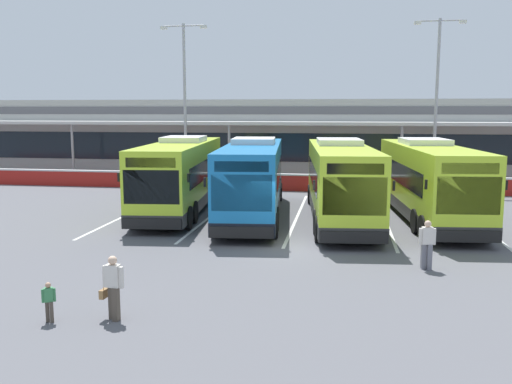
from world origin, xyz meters
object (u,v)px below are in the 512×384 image
object	(u,v)px
coach_bus_centre	(340,182)
pedestrian_near_bin	(427,243)
coach_bus_left_centre	(253,180)
coach_bus_right_centre	(428,182)
coach_bus_leftmost	(181,176)
pedestrian_with_handbag	(113,286)
lamp_post_west	(185,94)
lamp_post_centre	(437,93)
pedestrian_child	(49,301)

from	to	relation	value
coach_bus_centre	pedestrian_near_bin	distance (m)	8.47
coach_bus_left_centre	pedestrian_near_bin	bearing A→B (deg)	-48.82
coach_bus_centre	coach_bus_right_centre	size ratio (longest dim) A/B	1.00
coach_bus_centre	coach_bus_right_centre	distance (m)	4.20
coach_bus_leftmost	pedestrian_with_handbag	distance (m)	15.07
coach_bus_left_centre	pedestrian_near_bin	world-z (taller)	coach_bus_left_centre
pedestrian_with_handbag	pedestrian_near_bin	xyz separation A→B (m)	(8.28, 5.72, 0.02)
coach_bus_left_centre	coach_bus_right_centre	bearing A→B (deg)	4.51
coach_bus_right_centre	lamp_post_west	xyz separation A→B (m)	(-14.95, 10.54, 4.50)
coach_bus_right_centre	lamp_post_west	bearing A→B (deg)	144.82
pedestrian_near_bin	lamp_post_centre	distance (m)	20.75
lamp_post_west	lamp_post_centre	bearing A→B (deg)	1.67
pedestrian_near_bin	pedestrian_with_handbag	bearing A→B (deg)	-145.35
coach_bus_left_centre	coach_bus_leftmost	bearing A→B (deg)	165.87
coach_bus_leftmost	pedestrian_child	size ratio (longest dim) A/B	12.28
pedestrian_near_bin	lamp_post_west	distance (m)	24.27
coach_bus_centre	coach_bus_right_centre	world-z (taller)	same
coach_bus_leftmost	lamp_post_west	world-z (taller)	lamp_post_west
coach_bus_leftmost	coach_bus_centre	distance (m)	8.20
coach_bus_leftmost	lamp_post_centre	xyz separation A→B (m)	(14.19, 10.70, 4.50)
coach_bus_right_centre	pedestrian_with_handbag	world-z (taller)	coach_bus_right_centre
pedestrian_child	pedestrian_near_bin	world-z (taller)	pedestrian_near_bin
pedestrian_near_bin	lamp_post_west	bearing A→B (deg)	125.40
coach_bus_centre	lamp_post_west	world-z (taller)	lamp_post_west
coach_bus_right_centre	pedestrian_near_bin	world-z (taller)	coach_bus_right_centre
coach_bus_left_centre	pedestrian_child	world-z (taller)	coach_bus_left_centre
pedestrian_near_bin	lamp_post_west	xyz separation A→B (m)	(-13.70, 19.28, 5.42)
coach_bus_centre	lamp_post_centre	distance (m)	14.06
coach_bus_leftmost	lamp_post_west	bearing A→B (deg)	104.89
pedestrian_with_handbag	coach_bus_right_centre	bearing A→B (deg)	56.64
coach_bus_right_centre	lamp_post_centre	world-z (taller)	lamp_post_centre
coach_bus_centre	lamp_post_west	bearing A→B (deg)	133.64
pedestrian_child	lamp_post_west	distance (m)	26.34
pedestrian_with_handbag	pedestrian_near_bin	world-z (taller)	same
coach_bus_right_centre	pedestrian_with_handbag	distance (m)	17.34
pedestrian_near_bin	lamp_post_centre	world-z (taller)	lamp_post_centre
lamp_post_centre	pedestrian_with_handbag	bearing A→B (deg)	-114.24
pedestrian_child	lamp_post_centre	bearing A→B (deg)	63.41
pedestrian_child	pedestrian_with_handbag	bearing A→B (deg)	15.33
pedestrian_child	pedestrian_near_bin	xyz separation A→B (m)	(9.76, 6.12, 0.33)
coach_bus_leftmost	coach_bus_left_centre	bearing A→B (deg)	-14.13
pedestrian_with_handbag	lamp_post_centre	size ratio (longest dim) A/B	0.15
coach_bus_leftmost	coach_bus_centre	world-z (taller)	same
coach_bus_left_centre	coach_bus_right_centre	distance (m)	8.35
pedestrian_child	lamp_post_west	xyz separation A→B (m)	(-3.95, 25.40, 5.75)
coach_bus_right_centre	pedestrian_child	world-z (taller)	coach_bus_right_centre
coach_bus_centre	coach_bus_right_centre	xyz separation A→B (m)	(4.12, 0.82, 0.00)
coach_bus_leftmost	pedestrian_with_handbag	size ratio (longest dim) A/B	7.61
coach_bus_left_centre	lamp_post_centre	world-z (taller)	lamp_post_centre
coach_bus_centre	lamp_post_centre	world-z (taller)	lamp_post_centre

